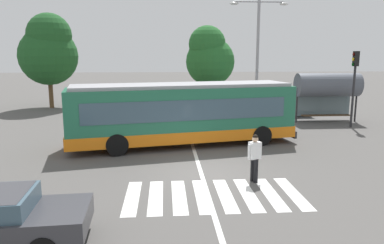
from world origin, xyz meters
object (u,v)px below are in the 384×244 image
object	(u,v)px
parked_car_red	(188,104)
background_tree_left	(49,50)
pedestrian_crossing_street	(255,155)
parked_car_champagne	(115,104)
bus_stop_shelter	(328,86)
twin_arm_street_lamp	(258,46)
parked_car_white	(222,103)
parked_car_silver	(291,103)
parked_car_blue	(257,103)
background_tree_right	(209,57)
parked_car_black	(153,104)
traffic_light_far_corner	(354,77)
city_transit_bus	(183,114)

from	to	relation	value
parked_car_red	background_tree_left	xyz separation A→B (m)	(-11.22, 3.90, 4.03)
pedestrian_crossing_street	parked_car_champagne	world-z (taller)	pedestrian_crossing_street
parked_car_champagne	parked_car_red	world-z (taller)	same
bus_stop_shelter	twin_arm_street_lamp	world-z (taller)	twin_arm_street_lamp
background_tree_left	parked_car_white	bearing A→B (deg)	-15.32
parked_car_silver	parked_car_white	bearing A→B (deg)	175.75
parked_car_champagne	background_tree_left	size ratio (longest dim) A/B	0.58
parked_car_white	background_tree_left	world-z (taller)	background_tree_left
bus_stop_shelter	twin_arm_street_lamp	bearing A→B (deg)	157.11
pedestrian_crossing_street	parked_car_blue	distance (m)	15.87
twin_arm_street_lamp	background_tree_right	size ratio (longest dim) A/B	1.14
parked_car_blue	parked_car_silver	size ratio (longest dim) A/B	1.00
parked_car_black	parked_car_white	size ratio (longest dim) A/B	1.00
parked_car_black	parked_car_red	size ratio (longest dim) A/B	0.99
parked_car_champagne	parked_car_silver	distance (m)	13.45
parked_car_red	twin_arm_street_lamp	xyz separation A→B (m)	(4.69, -2.32, 4.25)
bus_stop_shelter	background_tree_left	distance (m)	21.90
pedestrian_crossing_street	twin_arm_street_lamp	bearing A→B (deg)	75.83
parked_car_champagne	bus_stop_shelter	size ratio (longest dim) A/B	1.09
parked_car_white	background_tree_left	bearing A→B (deg)	164.68
parked_car_red	parked_car_silver	xyz separation A→B (m)	(7.98, -0.30, 0.00)
parked_car_black	parked_car_blue	distance (m)	7.96
parked_car_red	traffic_light_far_corner	world-z (taller)	traffic_light_far_corner
twin_arm_street_lamp	parked_car_blue	bearing A→B (deg)	74.51
traffic_light_far_corner	bus_stop_shelter	world-z (taller)	traffic_light_far_corner
city_transit_bus	background_tree_right	size ratio (longest dim) A/B	1.62
city_transit_bus	pedestrian_crossing_street	bearing A→B (deg)	-67.94
bus_stop_shelter	parked_car_champagne	bearing A→B (deg)	163.60
city_transit_bus	parked_car_black	bearing A→B (deg)	100.40
city_transit_bus	background_tree_right	bearing A→B (deg)	78.69
parked_car_champagne	parked_car_white	world-z (taller)	same
parked_car_white	background_tree_right	world-z (taller)	background_tree_right
background_tree_left	city_transit_bus	bearing A→B (deg)	-52.83
parked_car_blue	parked_car_silver	bearing A→B (deg)	-7.01
bus_stop_shelter	parked_car_silver	bearing A→B (deg)	104.95
parked_car_silver	traffic_light_far_corner	size ratio (longest dim) A/B	0.97
parked_car_red	background_tree_right	distance (m)	7.94
bus_stop_shelter	background_tree_left	size ratio (longest dim) A/B	0.54
parked_car_blue	parked_car_red	bearing A→B (deg)	-179.73
city_transit_bus	parked_car_black	size ratio (longest dim) A/B	2.54
parked_car_black	parked_car_red	world-z (taller)	same
parked_car_red	parked_car_black	bearing A→B (deg)	-176.84
parked_car_champagne	parked_car_black	world-z (taller)	same
parked_car_blue	background_tree_right	xyz separation A→B (m)	(-2.90, 6.68, 3.48)
parked_car_black	parked_car_red	bearing A→B (deg)	3.16
parked_car_black	pedestrian_crossing_street	bearing A→B (deg)	-75.17
parked_car_silver	background_tree_left	distance (m)	20.07
parked_car_white	bus_stop_shelter	distance (m)	7.80
parked_car_silver	twin_arm_street_lamp	world-z (taller)	twin_arm_street_lamp
parked_car_champagne	pedestrian_crossing_street	bearing A→B (deg)	-66.05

